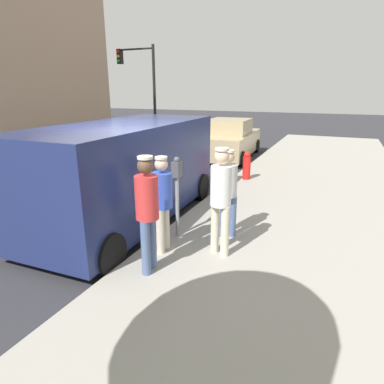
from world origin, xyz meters
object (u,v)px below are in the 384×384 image
(pedestrian_in_gray, at_px, (228,188))
(parked_sedan_ahead, at_px, (230,140))
(pedestrian_in_blue, at_px, (162,199))
(traffic_light_corner, at_px, (141,77))
(parking_meter_near, at_px, (177,183))
(pedestrian_in_red, at_px, (147,207))
(pedestrian_in_white, at_px, (221,195))
(fire_hydrant, at_px, (247,166))
(parked_van, at_px, (127,170))

(pedestrian_in_gray, bearing_deg, parked_sedan_ahead, 107.37)
(pedestrian_in_blue, relative_size, traffic_light_corner, 0.32)
(parking_meter_near, relative_size, pedestrian_in_red, 0.85)
(parking_meter_near, height_order, pedestrian_in_red, pedestrian_in_red)
(pedestrian_in_white, height_order, traffic_light_corner, traffic_light_corner)
(pedestrian_in_red, bearing_deg, parking_meter_near, 97.71)
(fire_hydrant, bearing_deg, pedestrian_in_blue, -90.48)
(parking_meter_near, distance_m, pedestrian_in_red, 1.35)
(parked_van, xyz_separation_m, fire_hydrant, (1.60, 4.03, -0.59))
(parking_meter_near, distance_m, parked_van, 1.61)
(pedestrian_in_white, xyz_separation_m, pedestrian_in_gray, (-0.12, 0.74, -0.10))
(parking_meter_near, distance_m, pedestrian_in_blue, 0.67)
(pedestrian_in_red, distance_m, fire_hydrant, 5.99)
(pedestrian_in_white, distance_m, fire_hydrant, 5.12)
(pedestrian_in_red, bearing_deg, pedestrian_in_gray, 68.28)
(parked_sedan_ahead, bearing_deg, pedestrian_in_red, -79.26)
(parking_meter_near, distance_m, parked_sedan_ahead, 8.59)
(parking_meter_near, bearing_deg, parked_van, 158.68)
(pedestrian_in_white, xyz_separation_m, fire_hydrant, (-0.88, 5.00, -0.63))
(pedestrian_in_white, distance_m, pedestrian_in_gray, 0.76)
(parking_meter_near, height_order, parked_sedan_ahead, parking_meter_near)
(pedestrian_in_blue, bearing_deg, parked_van, 141.23)
(pedestrian_in_blue, bearing_deg, traffic_light_corner, 123.28)
(pedestrian_in_white, distance_m, pedestrian_in_red, 1.24)
(pedestrian_in_blue, relative_size, pedestrian_in_red, 0.92)
(parked_van, relative_size, fire_hydrant, 6.11)
(parked_sedan_ahead, bearing_deg, pedestrian_in_gray, -72.63)
(parked_van, height_order, parked_sedan_ahead, parked_van)
(parked_sedan_ahead, relative_size, fire_hydrant, 5.23)
(pedestrian_in_red, bearing_deg, pedestrian_in_blue, 100.56)
(parked_sedan_ahead, xyz_separation_m, fire_hydrant, (1.77, -3.80, -0.18))
(pedestrian_in_white, height_order, pedestrian_in_gray, pedestrian_in_white)
(traffic_light_corner, bearing_deg, pedestrian_in_blue, -56.72)
(parking_meter_near, xyz_separation_m, pedestrian_in_gray, (0.85, 0.35, -0.09))
(pedestrian_in_gray, bearing_deg, parked_van, 174.37)
(pedestrian_in_red, relative_size, parked_van, 0.34)
(pedestrian_in_red, xyz_separation_m, parked_sedan_ahead, (-1.85, 9.76, -0.43))
(traffic_light_corner, bearing_deg, pedestrian_in_white, -53.23)
(parking_meter_near, xyz_separation_m, pedestrian_in_blue, (0.06, -0.66, -0.09))
(parking_meter_near, distance_m, pedestrian_in_white, 1.05)
(parked_van, bearing_deg, pedestrian_in_gray, -5.63)
(parked_sedan_ahead, height_order, fire_hydrant, parked_sedan_ahead)
(pedestrian_in_red, relative_size, parked_sedan_ahead, 0.40)
(pedestrian_in_white, xyz_separation_m, parked_sedan_ahead, (-2.65, 8.80, -0.45))
(parked_sedan_ahead, bearing_deg, pedestrian_in_white, -73.27)
(pedestrian_in_blue, xyz_separation_m, fire_hydrant, (0.04, 5.28, -0.52))
(pedestrian_in_blue, height_order, fire_hydrant, pedestrian_in_blue)
(parked_van, distance_m, traffic_light_corner, 13.20)
(pedestrian_in_gray, height_order, parked_van, parked_van)
(pedestrian_in_white, xyz_separation_m, pedestrian_in_red, (-0.80, -0.95, -0.02))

